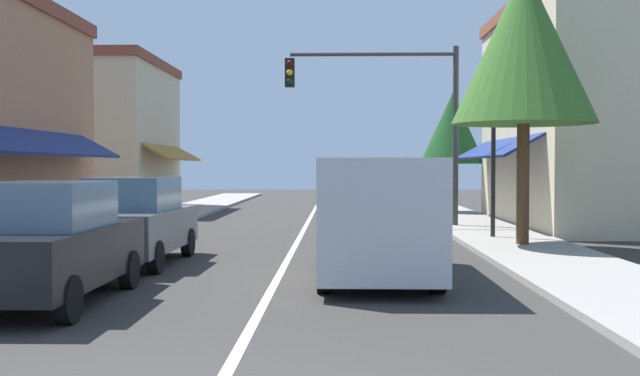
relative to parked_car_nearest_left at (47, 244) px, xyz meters
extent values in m
plane|color=#33302D|center=(3.12, 12.20, -0.88)|extent=(80.00, 80.00, 0.00)
cube|color=gray|center=(-2.38, 12.20, -0.82)|extent=(2.60, 56.00, 0.12)
cube|color=gray|center=(8.62, 12.20, -0.82)|extent=(2.60, 56.00, 0.12)
cube|color=silver|center=(3.12, 12.20, -0.88)|extent=(0.14, 52.00, 0.01)
cube|color=navy|center=(-3.13, 6.20, 1.72)|extent=(1.27, 11.76, 0.73)
cube|color=slate|center=(-3.74, 9.28, 3.51)|extent=(0.08, 1.10, 1.30)
cube|color=beige|center=(12.61, 14.20, 2.64)|extent=(5.38, 10.00, 7.04)
cube|color=brown|center=(12.61, 14.20, 6.36)|extent=(5.58, 10.20, 0.40)
cube|color=slate|center=(9.98, 14.20, 0.52)|extent=(0.08, 7.60, 1.80)
cube|color=navy|center=(9.37, 14.20, 1.72)|extent=(1.27, 8.40, 0.73)
cube|color=slate|center=(9.98, 12.00, 4.19)|extent=(0.08, 1.10, 1.30)
cube|color=slate|center=(9.98, 16.40, 4.19)|extent=(0.08, 1.10, 1.30)
cube|color=#BCAD8E|center=(-6.38, 22.20, 2.27)|extent=(5.40, 8.00, 6.29)
cube|color=brown|center=(-6.38, 22.20, 5.62)|extent=(5.60, 8.20, 0.40)
cube|color=slate|center=(-3.74, 22.20, 0.52)|extent=(0.08, 6.08, 1.80)
cube|color=olive|center=(-3.13, 22.20, 1.72)|extent=(1.27, 6.72, 0.73)
cube|color=slate|center=(-3.74, 20.44, 3.65)|extent=(0.08, 1.10, 1.30)
cube|color=slate|center=(-3.74, 23.96, 3.65)|extent=(0.08, 1.10, 1.30)
cube|color=black|center=(0.00, 0.03, -0.17)|extent=(1.73, 4.11, 0.80)
cube|color=slate|center=(0.00, -0.07, 0.56)|extent=(1.53, 2.01, 0.66)
cylinder|color=black|center=(-0.79, 1.38, -0.57)|extent=(0.20, 0.62, 0.62)
cylinder|color=black|center=(0.80, 1.38, -0.57)|extent=(0.20, 0.62, 0.62)
cylinder|color=black|center=(0.79, -1.33, -0.57)|extent=(0.20, 0.62, 0.62)
cube|color=#4C5156|center=(0.06, 4.38, -0.17)|extent=(1.80, 4.13, 0.80)
cube|color=slate|center=(0.05, 4.28, 0.56)|extent=(1.56, 2.03, 0.66)
cylinder|color=black|center=(-0.71, 5.75, -0.57)|extent=(0.21, 0.62, 0.62)
cylinder|color=black|center=(0.87, 5.72, -0.57)|extent=(0.21, 0.62, 0.62)
cylinder|color=black|center=(-0.76, 3.05, -0.57)|extent=(0.21, 0.62, 0.62)
cylinder|color=black|center=(0.82, 3.01, -0.57)|extent=(0.21, 0.62, 0.62)
cube|color=#B2B7BC|center=(4.86, 2.62, 0.29)|extent=(1.98, 5.01, 1.90)
cube|color=slate|center=(4.85, 5.02, 0.72)|extent=(1.73, 0.28, 0.84)
cube|color=black|center=(4.85, 5.20, -0.40)|extent=(1.86, 0.21, 0.24)
cylinder|color=black|center=(3.97, 4.17, -0.52)|extent=(0.24, 0.72, 0.72)
cylinder|color=black|center=(5.73, 4.17, -0.52)|extent=(0.24, 0.72, 0.72)
cylinder|color=black|center=(3.99, 1.07, -0.52)|extent=(0.24, 0.72, 0.72)
cylinder|color=black|center=(5.75, 1.07, -0.52)|extent=(0.24, 0.72, 0.72)
cylinder|color=#333333|center=(7.92, 13.10, 2.02)|extent=(0.18, 0.18, 5.79)
cylinder|color=#333333|center=(5.29, 13.10, 4.66)|extent=(5.25, 0.12, 0.12)
cube|color=black|center=(2.67, 12.92, 4.06)|extent=(0.30, 0.24, 0.90)
sphere|color=#420F0F|center=(2.67, 12.79, 4.34)|extent=(0.20, 0.20, 0.20)
sphere|color=yellow|center=(2.67, 12.79, 4.06)|extent=(0.20, 0.20, 0.20)
sphere|color=#0C3316|center=(2.67, 12.79, 3.78)|extent=(0.20, 0.20, 0.20)
cylinder|color=black|center=(8.31, 9.21, 1.20)|extent=(0.12, 0.12, 4.16)
sphere|color=white|center=(8.31, 9.21, 3.46)|extent=(0.36, 0.36, 0.36)
cylinder|color=#4C331E|center=(8.63, 7.34, 0.88)|extent=(0.30, 0.30, 3.52)
cone|color=#386626|center=(8.63, 7.34, 4.01)|extent=(3.43, 3.43, 3.77)
cylinder|color=#4C331E|center=(8.87, 19.97, 0.37)|extent=(0.30, 0.30, 2.49)
cone|color=#19471E|center=(8.87, 19.97, 2.67)|extent=(2.64, 2.64, 2.90)
camera|label=1|loc=(4.20, -10.56, 1.12)|focal=41.67mm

